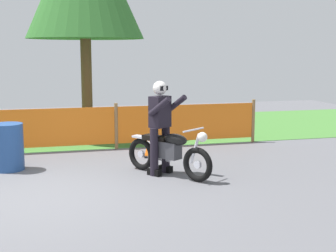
# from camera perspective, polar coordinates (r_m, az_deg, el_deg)

# --- Properties ---
(ground) EXTENTS (24.00, 24.00, 0.02)m
(ground) POSITION_cam_1_polar(r_m,az_deg,el_deg) (7.75, -15.15, -8.03)
(ground) COLOR #5B5B60
(grass_verge) EXTENTS (24.00, 5.36, 0.01)m
(grass_verge) POSITION_cam_1_polar(r_m,az_deg,el_deg) (13.53, -14.93, -0.76)
(grass_verge) COLOR #427A33
(grass_verge) RESTS_ON ground
(barrier_fence) EXTENTS (10.21, 0.08, 1.05)m
(barrier_fence) POSITION_cam_1_polar(r_m,az_deg,el_deg) (10.80, -15.12, -0.27)
(barrier_fence) COLOR olive
(barrier_fence) RESTS_ON ground
(motorcycle_lead) EXTENTS (1.20, 1.61, 0.91)m
(motorcycle_lead) POSITION_cam_1_polar(r_m,az_deg,el_deg) (8.51, 0.07, -3.07)
(motorcycle_lead) COLOR black
(motorcycle_lead) RESTS_ON ground
(rider_lead) EXTENTS (0.72, 0.73, 1.69)m
(rider_lead) POSITION_cam_1_polar(r_m,az_deg,el_deg) (8.54, -0.88, 0.23)
(rider_lead) COLOR black
(rider_lead) RESTS_ON ground
(traffic_cone) EXTENTS (0.32, 0.32, 0.53)m
(traffic_cone) POSITION_cam_1_polar(r_m,az_deg,el_deg) (10.09, -2.08, -2.21)
(traffic_cone) COLOR black
(traffic_cone) RESTS_ON ground
(spare_drum) EXTENTS (0.58, 0.58, 0.88)m
(spare_drum) POSITION_cam_1_polar(r_m,az_deg,el_deg) (9.40, -18.61, -2.39)
(spare_drum) COLOR navy
(spare_drum) RESTS_ON ground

